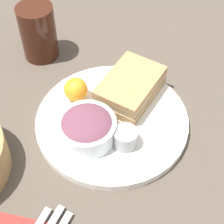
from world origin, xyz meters
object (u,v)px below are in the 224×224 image
(sandwich, at_px, (130,87))
(plate, at_px, (112,121))
(salad_bowl, at_px, (87,127))
(drink_glass, at_px, (38,32))
(dressing_cup, at_px, (125,138))

(sandwich, bearing_deg, plate, 161.50)
(plate, relative_size, salad_bowl, 2.73)
(salad_bowl, distance_m, drink_glass, 0.28)
(salad_bowl, relative_size, dressing_cup, 2.46)
(sandwich, xyz_separation_m, salad_bowl, (-0.12, 0.06, 0.00))
(plate, relative_size, drink_glass, 2.35)
(salad_bowl, bearing_deg, plate, -35.23)
(salad_bowl, distance_m, dressing_cup, 0.07)
(plate, height_order, salad_bowl, salad_bowl)
(sandwich, xyz_separation_m, drink_glass, (0.10, 0.23, 0.02))
(sandwich, relative_size, dressing_cup, 3.64)
(plate, relative_size, dressing_cup, 6.71)
(dressing_cup, distance_m, drink_glass, 0.33)
(drink_glass, bearing_deg, plate, -129.67)
(plate, distance_m, drink_glass, 0.27)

